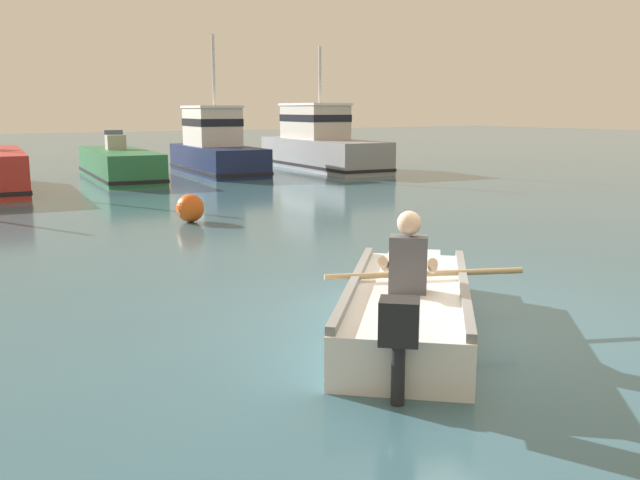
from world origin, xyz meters
TOP-DOWN VIEW (x-y plane):
  - ground_plane at (0.00, 0.00)m, footprint 120.00×120.00m
  - rowboat_with_person at (-0.54, -0.01)m, footprint 2.96×3.16m
  - moored_boat_green at (1.57, 16.18)m, footprint 2.26×5.84m
  - moored_boat_navy at (4.84, 16.42)m, footprint 2.32×5.29m
  - moored_boat_grey at (8.59, 15.91)m, footprint 2.45×6.70m
  - mooring_buoy at (0.22, 7.26)m, footprint 0.52×0.52m

SIDE VIEW (x-z plane):
  - ground_plane at x=0.00m, z-range 0.00..0.00m
  - rowboat_with_person at x=-0.54m, z-range -0.34..0.85m
  - mooring_buoy at x=0.22m, z-range 0.00..0.52m
  - moored_boat_green at x=1.57m, z-range -0.31..1.14m
  - moored_boat_navy at x=4.84m, z-range -1.41..3.03m
  - moored_boat_grey at x=8.59m, z-range -1.25..2.95m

